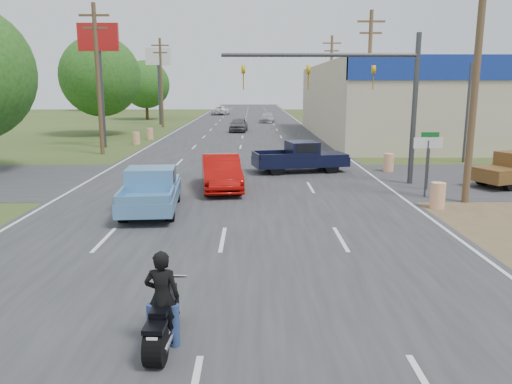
{
  "coord_description": "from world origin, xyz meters",
  "views": [
    {
      "loc": [
        0.9,
        -6.56,
        4.55
      ],
      "look_at": [
        1.02,
        8.91,
        1.3
      ],
      "focal_mm": 35.0,
      "sensor_mm": 36.0,
      "label": 1
    }
  ],
  "objects_px": {
    "navy_pickup": "(302,157)",
    "distant_car_silver": "(267,117)",
    "rider": "(162,302)",
    "motorcycle": "(163,323)",
    "blue_pickup": "(151,189)",
    "distant_car_grey": "(239,125)",
    "distant_car_white": "(221,110)",
    "red_convertible": "(221,173)"
  },
  "relations": [
    {
      "from": "distant_car_grey",
      "to": "distant_car_white",
      "type": "height_order",
      "value": "distant_car_white"
    },
    {
      "from": "blue_pickup",
      "to": "distant_car_grey",
      "type": "bearing_deg",
      "value": 81.47
    },
    {
      "from": "motorcycle",
      "to": "blue_pickup",
      "type": "relative_size",
      "value": 0.42
    },
    {
      "from": "rider",
      "to": "distant_car_silver",
      "type": "distance_m",
      "value": 58.41
    },
    {
      "from": "red_convertible",
      "to": "motorcycle",
      "type": "height_order",
      "value": "red_convertible"
    },
    {
      "from": "distant_car_white",
      "to": "distant_car_grey",
      "type": "bearing_deg",
      "value": 105.74
    },
    {
      "from": "blue_pickup",
      "to": "navy_pickup",
      "type": "relative_size",
      "value": 0.95
    },
    {
      "from": "navy_pickup",
      "to": "distant_car_silver",
      "type": "bearing_deg",
      "value": 169.17
    },
    {
      "from": "motorcycle",
      "to": "distant_car_silver",
      "type": "bearing_deg",
      "value": 88.83
    },
    {
      "from": "red_convertible",
      "to": "rider",
      "type": "xyz_separation_m",
      "value": [
        -0.18,
        -14.0,
        0.07
      ]
    },
    {
      "from": "distant_car_silver",
      "to": "motorcycle",
      "type": "bearing_deg",
      "value": -88.54
    },
    {
      "from": "red_convertible",
      "to": "navy_pickup",
      "type": "xyz_separation_m",
      "value": [
        4.14,
        4.8,
        0.07
      ]
    },
    {
      "from": "blue_pickup",
      "to": "distant_car_silver",
      "type": "distance_m",
      "value": 48.57
    },
    {
      "from": "blue_pickup",
      "to": "motorcycle",
      "type": "bearing_deg",
      "value": -82.4
    },
    {
      "from": "motorcycle",
      "to": "distant_car_silver",
      "type": "distance_m",
      "value": 58.46
    },
    {
      "from": "distant_car_silver",
      "to": "rider",
      "type": "bearing_deg",
      "value": -88.54
    },
    {
      "from": "motorcycle",
      "to": "distant_car_silver",
      "type": "height_order",
      "value": "distant_car_silver"
    },
    {
      "from": "blue_pickup",
      "to": "distant_car_silver",
      "type": "bearing_deg",
      "value": 78.61
    },
    {
      "from": "blue_pickup",
      "to": "distant_car_grey",
      "type": "distance_m",
      "value": 34.06
    },
    {
      "from": "rider",
      "to": "distant_car_silver",
      "type": "relative_size",
      "value": 0.37
    },
    {
      "from": "blue_pickup",
      "to": "distant_car_silver",
      "type": "height_order",
      "value": "blue_pickup"
    },
    {
      "from": "red_convertible",
      "to": "blue_pickup",
      "type": "relative_size",
      "value": 0.93
    },
    {
      "from": "navy_pickup",
      "to": "distant_car_grey",
      "type": "height_order",
      "value": "navy_pickup"
    },
    {
      "from": "blue_pickup",
      "to": "distant_car_white",
      "type": "xyz_separation_m",
      "value": [
        -1.48,
        66.99,
        -0.1
      ]
    },
    {
      "from": "motorcycle",
      "to": "navy_pickup",
      "type": "relative_size",
      "value": 0.4
    },
    {
      "from": "red_convertible",
      "to": "distant_car_silver",
      "type": "distance_m",
      "value": 44.43
    },
    {
      "from": "motorcycle",
      "to": "navy_pickup",
      "type": "height_order",
      "value": "navy_pickup"
    },
    {
      "from": "distant_car_grey",
      "to": "distant_car_white",
      "type": "xyz_separation_m",
      "value": [
        -3.85,
        33.01,
        0.0
      ]
    },
    {
      "from": "rider",
      "to": "navy_pickup",
      "type": "relative_size",
      "value": 0.32
    },
    {
      "from": "navy_pickup",
      "to": "distant_car_white",
      "type": "xyz_separation_m",
      "value": [
        -7.99,
        58.27,
        -0.12
      ]
    },
    {
      "from": "rider",
      "to": "navy_pickup",
      "type": "height_order",
      "value": "rider"
    },
    {
      "from": "rider",
      "to": "blue_pickup",
      "type": "height_order",
      "value": "rider"
    },
    {
      "from": "navy_pickup",
      "to": "distant_car_silver",
      "type": "relative_size",
      "value": 1.18
    },
    {
      "from": "navy_pickup",
      "to": "blue_pickup",
      "type": "bearing_deg",
      "value": -48.58
    },
    {
      "from": "distant_car_grey",
      "to": "rider",
      "type": "bearing_deg",
      "value": -85.98
    },
    {
      "from": "navy_pickup",
      "to": "distant_car_silver",
      "type": "xyz_separation_m",
      "value": [
        -0.71,
        39.5,
        -0.19
      ]
    },
    {
      "from": "red_convertible",
      "to": "blue_pickup",
      "type": "height_order",
      "value": "blue_pickup"
    },
    {
      "from": "red_convertible",
      "to": "distant_car_white",
      "type": "bearing_deg",
      "value": 86.31
    },
    {
      "from": "distant_car_silver",
      "to": "navy_pickup",
      "type": "bearing_deg",
      "value": -83.96
    },
    {
      "from": "motorcycle",
      "to": "distant_car_white",
      "type": "relative_size",
      "value": 0.41
    },
    {
      "from": "blue_pickup",
      "to": "rider",
      "type": "bearing_deg",
      "value": -82.33
    },
    {
      "from": "red_convertible",
      "to": "navy_pickup",
      "type": "distance_m",
      "value": 6.34
    }
  ]
}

